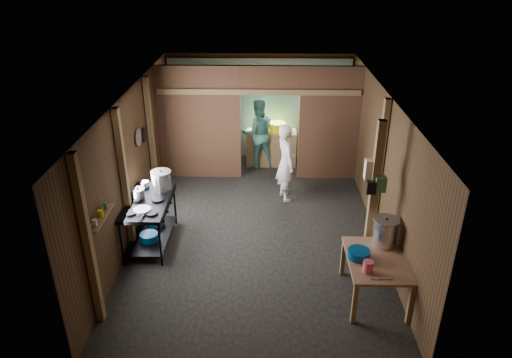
{
  "coord_description": "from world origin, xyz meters",
  "views": [
    {
      "loc": [
        0.17,
        -7.8,
        4.8
      ],
      "look_at": [
        0.0,
        -0.2,
        1.1
      ],
      "focal_mm": 33.09,
      "sensor_mm": 36.0,
      "label": 1
    }
  ],
  "objects_px": {
    "prep_table": "(375,278)",
    "yellow_tub": "(277,127)",
    "pink_bucket": "(368,267)",
    "stock_pot": "(385,232)",
    "stove_pot_large": "(162,181)",
    "gas_range": "(150,222)",
    "cook": "(286,163)"
  },
  "relations": [
    {
      "from": "yellow_tub",
      "to": "gas_range",
      "type": "bearing_deg",
      "value": -122.81
    },
    {
      "from": "gas_range",
      "to": "prep_table",
      "type": "relative_size",
      "value": 1.25
    },
    {
      "from": "stove_pot_large",
      "to": "cook",
      "type": "xyz_separation_m",
      "value": [
        2.3,
        1.35,
        -0.22
      ]
    },
    {
      "from": "pink_bucket",
      "to": "yellow_tub",
      "type": "xyz_separation_m",
      "value": [
        -1.19,
        5.3,
        0.17
      ]
    },
    {
      "from": "gas_range",
      "to": "prep_table",
      "type": "height_order",
      "value": "gas_range"
    },
    {
      "from": "stove_pot_large",
      "to": "stock_pot",
      "type": "bearing_deg",
      "value": -21.17
    },
    {
      "from": "stock_pot",
      "to": "yellow_tub",
      "type": "bearing_deg",
      "value": 108.95
    },
    {
      "from": "stock_pot",
      "to": "yellow_tub",
      "type": "xyz_separation_m",
      "value": [
        -1.58,
        4.59,
        0.05
      ]
    },
    {
      "from": "stove_pot_large",
      "to": "cook",
      "type": "height_order",
      "value": "cook"
    },
    {
      "from": "stove_pot_large",
      "to": "yellow_tub",
      "type": "height_order",
      "value": "stove_pot_large"
    },
    {
      "from": "yellow_tub",
      "to": "stove_pot_large",
      "type": "bearing_deg",
      "value": -124.28
    },
    {
      "from": "prep_table",
      "to": "pink_bucket",
      "type": "xyz_separation_m",
      "value": [
        -0.2,
        -0.31,
        0.44
      ]
    },
    {
      "from": "stove_pot_large",
      "to": "stock_pot",
      "type": "height_order",
      "value": "stove_pot_large"
    },
    {
      "from": "stock_pot",
      "to": "yellow_tub",
      "type": "relative_size",
      "value": 1.15
    },
    {
      "from": "prep_table",
      "to": "yellow_tub",
      "type": "relative_size",
      "value": 3.01
    },
    {
      "from": "yellow_tub",
      "to": "pink_bucket",
      "type": "bearing_deg",
      "value": -77.33
    },
    {
      "from": "pink_bucket",
      "to": "yellow_tub",
      "type": "bearing_deg",
      "value": 102.67
    },
    {
      "from": "pink_bucket",
      "to": "prep_table",
      "type": "bearing_deg",
      "value": 56.7
    },
    {
      "from": "gas_range",
      "to": "prep_table",
      "type": "xyz_separation_m",
      "value": [
        3.71,
        -1.4,
        -0.09
      ]
    },
    {
      "from": "prep_table",
      "to": "stove_pot_large",
      "type": "relative_size",
      "value": 3.24
    },
    {
      "from": "gas_range",
      "to": "prep_table",
      "type": "distance_m",
      "value": 3.97
    },
    {
      "from": "pink_bucket",
      "to": "cook",
      "type": "distance_m",
      "value": 3.65
    },
    {
      "from": "gas_range",
      "to": "pink_bucket",
      "type": "height_order",
      "value": "same"
    },
    {
      "from": "gas_range",
      "to": "stove_pot_large",
      "type": "xyz_separation_m",
      "value": [
        0.17,
        0.44,
        0.6
      ]
    },
    {
      "from": "gas_range",
      "to": "cook",
      "type": "bearing_deg",
      "value": 35.97
    },
    {
      "from": "stove_pot_large",
      "to": "stock_pot",
      "type": "distance_m",
      "value": 3.99
    },
    {
      "from": "gas_range",
      "to": "pink_bucket",
      "type": "xyz_separation_m",
      "value": [
        3.51,
        -1.71,
        0.35
      ]
    },
    {
      "from": "prep_table",
      "to": "cook",
      "type": "bearing_deg",
      "value": 111.22
    },
    {
      "from": "prep_table",
      "to": "yellow_tub",
      "type": "bearing_deg",
      "value": 105.63
    },
    {
      "from": "stock_pot",
      "to": "pink_bucket",
      "type": "height_order",
      "value": "stock_pot"
    },
    {
      "from": "gas_range",
      "to": "prep_table",
      "type": "bearing_deg",
      "value": -20.65
    },
    {
      "from": "stove_pot_large",
      "to": "pink_bucket",
      "type": "distance_m",
      "value": 3.98
    }
  ]
}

